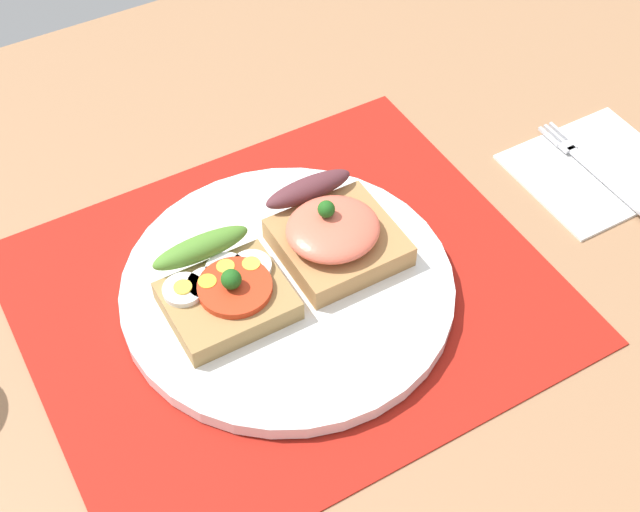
# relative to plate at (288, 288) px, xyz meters

# --- Properties ---
(ground_plane) EXTENTS (1.20, 0.90, 0.03)m
(ground_plane) POSITION_rel_plate_xyz_m (0.00, 0.00, -0.03)
(ground_plane) COLOR #986C49
(placemat) EXTENTS (0.41, 0.35, 0.00)m
(placemat) POSITION_rel_plate_xyz_m (0.00, 0.00, -0.01)
(placemat) COLOR #9F1A11
(placemat) RESTS_ON ground_plane
(plate) EXTENTS (0.27, 0.27, 0.01)m
(plate) POSITION_rel_plate_xyz_m (0.00, 0.00, 0.00)
(plate) COLOR white
(plate) RESTS_ON placemat
(sandwich_egg_tomato) EXTENTS (0.09, 0.09, 0.04)m
(sandwich_egg_tomato) POSITION_rel_plate_xyz_m (-0.05, 0.01, 0.02)
(sandwich_egg_tomato) COLOR #9D7A47
(sandwich_egg_tomato) RESTS_ON plate
(sandwich_salmon) EXTENTS (0.09, 0.11, 0.06)m
(sandwich_salmon) POSITION_rel_plate_xyz_m (0.05, 0.01, 0.03)
(sandwich_salmon) COLOR #AA7A47
(sandwich_salmon) RESTS_ON plate
(napkin) EXTENTS (0.14, 0.12, 0.01)m
(napkin) POSITION_rel_plate_xyz_m (0.32, -0.01, -0.01)
(napkin) COLOR white
(napkin) RESTS_ON ground_plane
(fork) EXTENTS (0.02, 0.14, 0.00)m
(fork) POSITION_rel_plate_xyz_m (0.31, -0.01, -0.00)
(fork) COLOR #B7B7BC
(fork) RESTS_ON napkin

